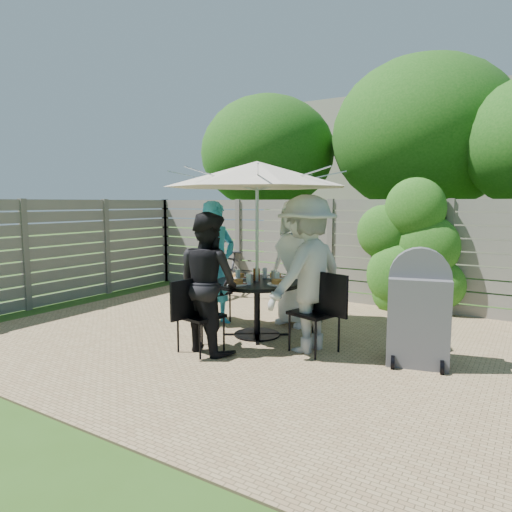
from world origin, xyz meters
The scene contains 23 objects.
backyard_envelope centered at (0.09, 10.29, 2.61)m, with size 60.00×60.00×5.00m.
patio_table centered at (0.06, 0.39, 0.53)m, with size 1.37×1.37×0.75m.
umbrella centered at (0.06, 0.39, 2.14)m, with size 2.85×2.85×2.31m.
chair_back centered at (0.28, 1.33, 0.30)m, with size 0.60×0.76×0.99m.
person_back centered at (0.25, 1.20, 0.92)m, with size 0.90×0.58×1.84m, color white.
chair_left centered at (-0.88, 0.60, 0.28)m, with size 0.72×0.54×0.94m.
person_left centered at (-0.75, 0.57, 0.91)m, with size 0.66×0.43×1.81m, color #2B93BC.
chair_front centered at (-0.15, -0.55, 0.28)m, with size 0.50×0.69×0.92m.
person_front centered at (-0.12, -0.42, 0.84)m, with size 0.82×0.64×1.68m, color black.
chair_right centered at (1.01, 0.18, 0.30)m, with size 0.76×0.60×0.99m.
person_right centered at (0.87, 0.21, 0.94)m, with size 1.21×0.70×1.88m, color #A8A9A4.
plate_back centered at (0.14, 0.74, 0.78)m, with size 0.26×0.26×0.06m.
plate_left centered at (-0.29, 0.47, 0.78)m, with size 0.26×0.26×0.06m.
plate_front centered at (-0.01, 0.04, 0.78)m, with size 0.26×0.26×0.06m.
plate_right centered at (0.42, 0.31, 0.78)m, with size 0.26×0.26×0.06m.
glass_back centered at (0.02, 0.67, 0.82)m, with size 0.07×0.07×0.14m, color silver.
glass_left centered at (-0.21, 0.35, 0.82)m, with size 0.07×0.07×0.14m, color silver.
glass_front centered at (0.11, 0.11, 0.82)m, with size 0.07×0.07×0.14m, color silver.
glass_right centered at (0.34, 0.44, 0.82)m, with size 0.07×0.07×0.14m, color silver.
syrup_jug centered at (0.02, 0.45, 0.83)m, with size 0.09×0.09×0.16m, color #59280C.
coffee_cup centered at (0.21, 0.58, 0.81)m, with size 0.08×0.08×0.12m, color #C6B293.
bicycle centered at (-1.96, 2.60, 0.55)m, with size 0.74×2.11×1.11m, color #333338.
bbq_grill centered at (2.12, 0.43, 0.59)m, with size 0.74×0.63×1.31m.
Camera 1 is at (3.20, -4.65, 1.79)m, focal length 32.00 mm.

